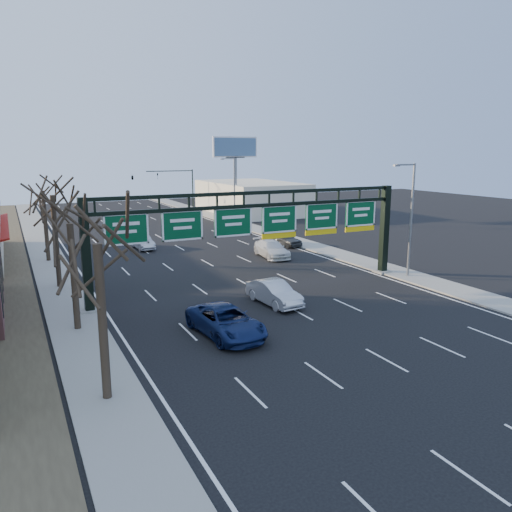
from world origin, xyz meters
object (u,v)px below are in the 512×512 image
sign_gantry (259,227)px  car_blue_suv (226,321)px  car_silver_sedan (274,293)px  car_white_wagon (272,249)px

sign_gantry → car_blue_suv: 10.18m
sign_gantry → car_silver_sedan: size_ratio=5.20×
car_blue_suv → car_silver_sedan: size_ratio=1.22×
car_silver_sedan → car_blue_suv: bearing=-148.2°
car_silver_sedan → sign_gantry: bearing=73.9°
sign_gantry → car_white_wagon: sign_gantry is taller
sign_gantry → car_silver_sedan: sign_gantry is taller
car_white_wagon → car_blue_suv: bearing=-119.2°
car_blue_suv → car_white_wagon: size_ratio=1.08×
car_blue_suv → car_silver_sedan: (5.07, 3.80, -0.02)m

